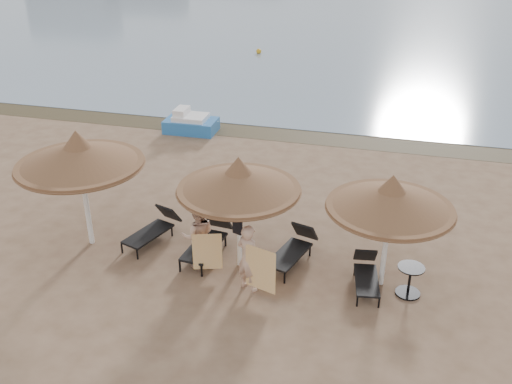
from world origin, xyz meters
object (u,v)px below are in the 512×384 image
at_px(palapa_center, 239,181).
at_px(side_table, 409,281).
at_px(pedal_boat, 190,123).
at_px(palapa_left, 79,155).
at_px(person_right, 248,253).
at_px(palapa_right, 391,199).
at_px(lounger_far_right, 366,273).
at_px(lounger_near_left, 208,239).
at_px(lounger_far_left, 154,228).
at_px(person_left, 198,231).
at_px(lounger_near_right, 294,248).

distance_m(palapa_center, side_table, 4.62).
height_order(side_table, pedal_boat, pedal_boat).
distance_m(side_table, pedal_boat, 12.33).
xyz_separation_m(palapa_left, person_right, (4.65, -0.92, -1.57)).
relative_size(palapa_right, lounger_far_right, 1.74).
bearing_deg(lounger_near_left, lounger_far_left, 177.72).
bearing_deg(person_right, palapa_left, 14.24).
bearing_deg(palapa_left, lounger_far_right, -0.40).
xyz_separation_m(palapa_left, person_left, (3.19, -0.31, -1.56)).
distance_m(palapa_left, palapa_right, 7.69).
bearing_deg(lounger_far_right, palapa_right, 10.08).
xyz_separation_m(lounger_far_left, pedal_boat, (-1.95, 8.01, -0.01)).
xyz_separation_m(palapa_left, side_table, (8.32, -0.18, -2.22)).
height_order(lounger_far_left, pedal_boat, pedal_boat).
bearing_deg(side_table, person_left, -178.50).
distance_m(palapa_left, side_table, 8.61).
xyz_separation_m(palapa_right, lounger_near_right, (-2.24, 0.46, -1.93)).
height_order(palapa_center, lounger_near_left, palapa_center).
bearing_deg(lounger_far_right, side_table, -15.82).
bearing_deg(lounger_near_left, palapa_right, 2.13).
height_order(palapa_center, lounger_near_right, palapa_center).
relative_size(lounger_near_right, person_right, 0.97).
relative_size(palapa_left, palapa_right, 1.11).
bearing_deg(lounger_near_left, palapa_center, -14.58).
distance_m(lounger_far_left, lounger_far_right, 5.76).
bearing_deg(lounger_near_right, lounger_far_right, -1.09).
distance_m(palapa_left, person_right, 4.99).
relative_size(palapa_right, side_table, 3.89).
height_order(lounger_near_right, side_table, lounger_near_right).
relative_size(palapa_left, pedal_boat, 1.58).
xyz_separation_m(palapa_right, pedal_boat, (-8.04, 8.52, -1.95)).
distance_m(palapa_center, lounger_far_right, 3.76).
xyz_separation_m(palapa_left, lounger_far_right, (7.32, -0.05, -2.24)).
height_order(palapa_left, palapa_center, palapa_left).
relative_size(palapa_left, lounger_near_left, 1.60).
bearing_deg(lounger_near_right, person_right, -102.40).
distance_m(palapa_left, person_left, 3.57).
height_order(palapa_center, side_table, palapa_center).
xyz_separation_m(palapa_center, lounger_near_right, (1.27, 0.53, -1.99)).
distance_m(palapa_left, palapa_center, 4.17).
distance_m(lounger_near_left, lounger_near_right, 2.23).
height_order(palapa_right, pedal_boat, palapa_right).
height_order(lounger_near_left, pedal_boat, pedal_boat).
xyz_separation_m(lounger_near_right, side_table, (2.88, -0.71, -0.02)).
height_order(palapa_center, lounger_far_left, palapa_center).
bearing_deg(palapa_left, lounger_far_left, 20.05).
bearing_deg(lounger_near_right, lounger_far_left, -164.52).
xyz_separation_m(lounger_near_left, person_right, (1.43, -1.27, 0.60)).
height_order(lounger_far_left, person_right, person_right).
relative_size(palapa_left, lounger_near_right, 1.67).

